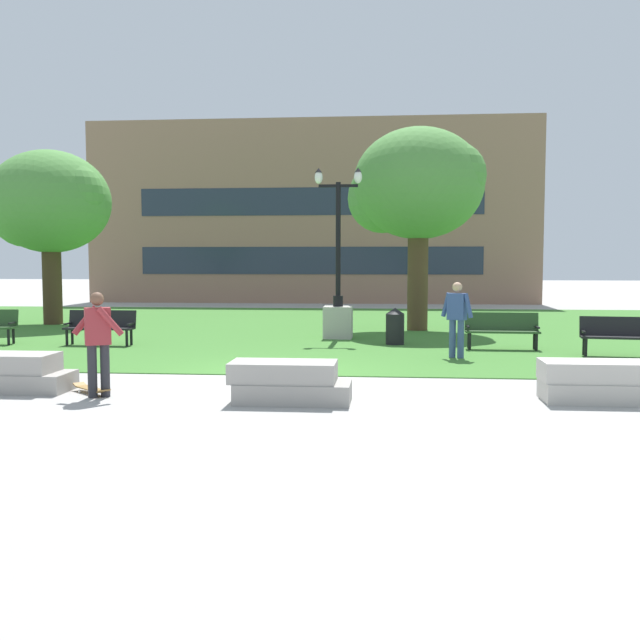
{
  "coord_description": "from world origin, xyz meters",
  "views": [
    {
      "loc": [
        2.19,
        -14.11,
        2.23
      ],
      "look_at": [
        1.01,
        -1.4,
        1.2
      ],
      "focal_mm": 42.0,
      "sensor_mm": 36.0,
      "label": 1
    }
  ],
  "objects_px": {
    "concrete_block_right": "(598,382)",
    "person_skateboarder": "(98,338)",
    "skateboard": "(91,389)",
    "lamp_post_center": "(338,304)",
    "park_bench_far_left": "(101,325)",
    "trash_bin": "(395,326)",
    "park_bench_near_left": "(621,334)",
    "person_bystander_near_lawn": "(457,315)",
    "park_bench_near_right": "(502,328)",
    "concrete_block_left": "(289,383)",
    "concrete_block_center": "(12,373)"
  },
  "relations": [
    {
      "from": "park_bench_far_left",
      "to": "person_bystander_near_lawn",
      "type": "xyz_separation_m",
      "value": [
        8.99,
        -1.72,
        0.45
      ]
    },
    {
      "from": "lamp_post_center",
      "to": "person_skateboarder",
      "type": "bearing_deg",
      "value": -109.07
    },
    {
      "from": "lamp_post_center",
      "to": "person_bystander_near_lawn",
      "type": "relative_size",
      "value": 2.79
    },
    {
      "from": "person_skateboarder",
      "to": "park_bench_far_left",
      "type": "relative_size",
      "value": 0.95
    },
    {
      "from": "skateboard",
      "to": "park_bench_near_left",
      "type": "height_order",
      "value": "park_bench_near_left"
    },
    {
      "from": "trash_bin",
      "to": "person_skateboarder",
      "type": "bearing_deg",
      "value": -121.41
    },
    {
      "from": "concrete_block_left",
      "to": "lamp_post_center",
      "type": "xyz_separation_m",
      "value": [
        0.12,
        9.52,
        0.69
      ]
    },
    {
      "from": "skateboard",
      "to": "person_bystander_near_lawn",
      "type": "distance_m",
      "value": 8.27
    },
    {
      "from": "trash_bin",
      "to": "concrete_block_right",
      "type": "bearing_deg",
      "value": -67.53
    },
    {
      "from": "person_skateboarder",
      "to": "park_bench_near_left",
      "type": "xyz_separation_m",
      "value": [
        10.0,
        6.0,
        -0.43
      ]
    },
    {
      "from": "concrete_block_left",
      "to": "person_bystander_near_lawn",
      "type": "height_order",
      "value": "person_bystander_near_lawn"
    },
    {
      "from": "concrete_block_left",
      "to": "concrete_block_right",
      "type": "relative_size",
      "value": 1.04
    },
    {
      "from": "concrete_block_right",
      "to": "trash_bin",
      "type": "relative_size",
      "value": 1.9
    },
    {
      "from": "concrete_block_left",
      "to": "trash_bin",
      "type": "xyz_separation_m",
      "value": [
        1.71,
        8.06,
        0.2
      ]
    },
    {
      "from": "concrete_block_right",
      "to": "person_bystander_near_lawn",
      "type": "xyz_separation_m",
      "value": [
        -1.76,
        5.01,
        0.68
      ]
    },
    {
      "from": "concrete_block_center",
      "to": "skateboard",
      "type": "distance_m",
      "value": 1.48
    },
    {
      "from": "concrete_block_center",
      "to": "concrete_block_right",
      "type": "distance_m",
      "value": 9.67
    },
    {
      "from": "person_bystander_near_lawn",
      "to": "concrete_block_center",
      "type": "bearing_deg",
      "value": -148.06
    },
    {
      "from": "park_bench_near_left",
      "to": "person_bystander_near_lawn",
      "type": "bearing_deg",
      "value": -170.57
    },
    {
      "from": "concrete_block_left",
      "to": "person_bystander_near_lawn",
      "type": "xyz_separation_m",
      "value": [
        3.08,
        5.5,
        0.68
      ]
    },
    {
      "from": "skateboard",
      "to": "park_bench_near_left",
      "type": "distance_m",
      "value": 11.74
    },
    {
      "from": "park_bench_near_left",
      "to": "concrete_block_center",
      "type": "bearing_deg",
      "value": -154.58
    },
    {
      "from": "person_skateboarder",
      "to": "person_bystander_near_lawn",
      "type": "height_order",
      "value": "person_bystander_near_lawn"
    },
    {
      "from": "park_bench_near_left",
      "to": "park_bench_near_right",
      "type": "bearing_deg",
      "value": 155.43
    },
    {
      "from": "skateboard",
      "to": "park_bench_near_left",
      "type": "bearing_deg",
      "value": 29.24
    },
    {
      "from": "skateboard",
      "to": "park_bench_near_left",
      "type": "relative_size",
      "value": 0.48
    },
    {
      "from": "lamp_post_center",
      "to": "concrete_block_left",
      "type": "bearing_deg",
      "value": -90.7
    },
    {
      "from": "concrete_block_center",
      "to": "concrete_block_left",
      "type": "xyz_separation_m",
      "value": [
        4.83,
        -0.57,
        0.0
      ]
    },
    {
      "from": "park_bench_near_left",
      "to": "concrete_block_left",
      "type": "bearing_deg",
      "value": -138.26
    },
    {
      "from": "park_bench_far_left",
      "to": "lamp_post_center",
      "type": "xyz_separation_m",
      "value": [
        6.03,
        2.3,
        0.46
      ]
    },
    {
      "from": "park_bench_near_right",
      "to": "trash_bin",
      "type": "relative_size",
      "value": 1.89
    },
    {
      "from": "concrete_block_right",
      "to": "skateboard",
      "type": "height_order",
      "value": "concrete_block_right"
    },
    {
      "from": "skateboard",
      "to": "person_bystander_near_lawn",
      "type": "xyz_separation_m",
      "value": [
        6.45,
        5.1,
        0.9
      ]
    },
    {
      "from": "person_skateboarder",
      "to": "park_bench_far_left",
      "type": "height_order",
      "value": "person_skateboarder"
    },
    {
      "from": "park_bench_near_left",
      "to": "lamp_post_center",
      "type": "relative_size",
      "value": 0.39
    },
    {
      "from": "concrete_block_center",
      "to": "park_bench_near_right",
      "type": "distance_m",
      "value": 11.37
    },
    {
      "from": "person_skateboarder",
      "to": "person_bystander_near_lawn",
      "type": "xyz_separation_m",
      "value": [
        6.21,
        5.37,
        0.02
      ]
    },
    {
      "from": "trash_bin",
      "to": "person_bystander_near_lawn",
      "type": "xyz_separation_m",
      "value": [
        1.37,
        -2.56,
        0.48
      ]
    },
    {
      "from": "skateboard",
      "to": "park_bench_near_right",
      "type": "bearing_deg",
      "value": 41.75
    },
    {
      "from": "lamp_post_center",
      "to": "park_bench_near_left",
      "type": "bearing_deg",
      "value": -26.66
    },
    {
      "from": "concrete_block_right",
      "to": "trash_bin",
      "type": "xyz_separation_m",
      "value": [
        -3.13,
        7.57,
        0.2
      ]
    },
    {
      "from": "person_skateboarder",
      "to": "trash_bin",
      "type": "xyz_separation_m",
      "value": [
        4.84,
        7.93,
        -0.47
      ]
    },
    {
      "from": "lamp_post_center",
      "to": "concrete_block_center",
      "type": "bearing_deg",
      "value": -118.93
    },
    {
      "from": "trash_bin",
      "to": "person_bystander_near_lawn",
      "type": "bearing_deg",
      "value": -61.9
    },
    {
      "from": "concrete_block_right",
      "to": "person_skateboarder",
      "type": "height_order",
      "value": "person_skateboarder"
    },
    {
      "from": "concrete_block_right",
      "to": "person_skateboarder",
      "type": "xyz_separation_m",
      "value": [
        -7.97,
        -0.36,
        0.66
      ]
    },
    {
      "from": "park_bench_near_right",
      "to": "trash_bin",
      "type": "height_order",
      "value": "trash_bin"
    },
    {
      "from": "park_bench_far_left",
      "to": "lamp_post_center",
      "type": "distance_m",
      "value": 6.47
    },
    {
      "from": "skateboard",
      "to": "lamp_post_center",
      "type": "xyz_separation_m",
      "value": [
        3.49,
        9.12,
        0.91
      ]
    },
    {
      "from": "skateboard",
      "to": "concrete_block_right",
      "type": "bearing_deg",
      "value": 0.65
    }
  ]
}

